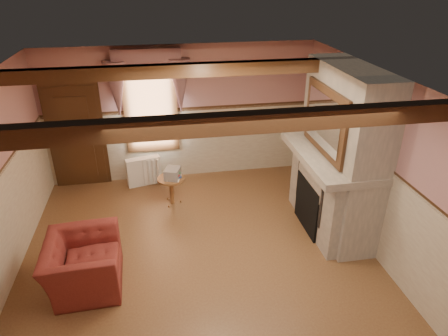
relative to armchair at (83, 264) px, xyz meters
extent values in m
cube|color=brown|center=(1.67, 0.20, -0.37)|extent=(5.50, 6.00, 0.01)
cube|color=silver|center=(1.67, 0.20, 2.43)|extent=(5.50, 6.00, 0.01)
cube|color=#B27B7B|center=(1.67, 3.20, 1.03)|extent=(5.50, 0.02, 2.80)
cube|color=#B27B7B|center=(4.42, 0.20, 1.03)|extent=(0.02, 6.00, 2.80)
cube|color=black|center=(3.67, 0.80, 0.08)|extent=(0.20, 0.95, 0.90)
imported|color=maroon|center=(0.00, 0.00, 0.00)|extent=(1.03, 1.17, 0.74)
cylinder|color=brown|center=(1.35, 2.02, -0.09)|extent=(0.60, 0.60, 0.55)
cube|color=#B7AD8C|center=(1.39, 2.01, 0.28)|extent=(0.35, 0.39, 0.20)
cube|color=white|center=(0.83, 2.90, -0.07)|extent=(0.72, 0.33, 0.60)
imported|color=brown|center=(3.92, 0.90, 1.10)|extent=(0.38, 0.38, 0.09)
cube|color=black|center=(3.92, 1.46, 1.15)|extent=(0.14, 0.24, 0.20)
cylinder|color=#BD8D35|center=(3.92, 1.25, 1.19)|extent=(0.11, 0.11, 0.28)
cylinder|color=#B1152F|center=(3.92, 0.26, 1.13)|extent=(0.06, 0.06, 0.16)
cylinder|color=gold|center=(3.92, 0.24, 1.11)|extent=(0.06, 0.06, 0.12)
cube|color=gray|center=(4.10, 0.80, 1.03)|extent=(0.85, 2.00, 2.80)
cube|color=gray|center=(3.92, 0.80, 0.99)|extent=(1.05, 2.05, 0.12)
cube|color=silver|center=(3.73, 0.80, 1.60)|extent=(0.06, 1.44, 1.04)
cube|color=black|center=(-0.43, 3.14, 0.68)|extent=(1.10, 0.10, 2.10)
cube|color=white|center=(1.07, 3.17, 1.28)|extent=(1.06, 0.08, 2.02)
cube|color=gray|center=(1.07, 3.08, 1.88)|extent=(1.30, 0.14, 1.40)
cube|color=black|center=(1.67, -1.00, 2.33)|extent=(5.50, 0.18, 0.20)
cube|color=black|center=(1.67, 1.40, 2.33)|extent=(5.50, 0.18, 0.20)
camera|label=1|loc=(1.18, -4.68, 3.71)|focal=32.00mm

